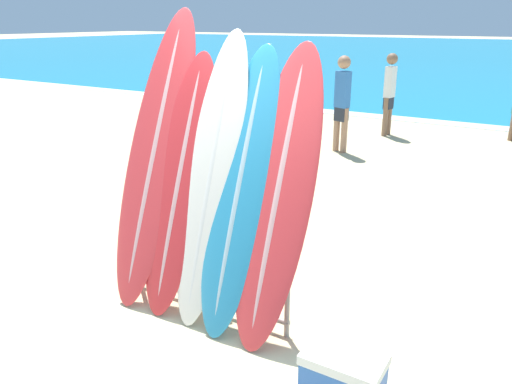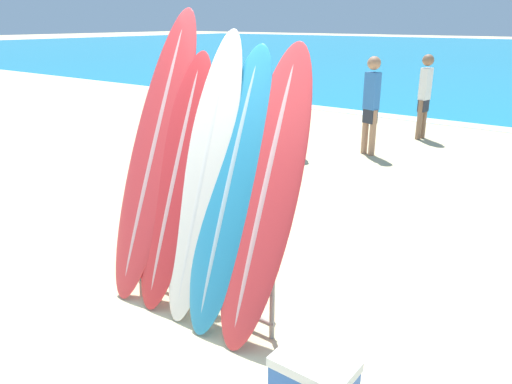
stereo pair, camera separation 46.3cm
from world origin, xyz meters
name	(u,v)px [view 1 (the left image)]	position (x,y,z in m)	size (l,w,h in m)	color
ground_plane	(203,352)	(0.00, 0.00, 0.00)	(160.00, 160.00, 0.00)	beige
surfboard_rack	(206,263)	(-0.32, 0.49, 0.43)	(1.56, 0.04, 0.80)	gray
surfboard_slot_0	(155,156)	(-0.93, 0.63, 1.22)	(0.59, 1.05, 2.45)	red
surfboard_slot_1	(180,184)	(-0.61, 0.56, 1.05)	(0.54, 0.84, 2.10)	red
surfboard_slot_2	(212,179)	(-0.30, 0.58, 1.14)	(0.48, 0.86, 2.28)	silver
surfboard_slot_3	(240,191)	(-0.03, 0.57, 1.09)	(0.52, 0.90, 2.17)	teal
surfboard_slot_4	(278,197)	(0.30, 0.58, 1.10)	(0.55, 0.89, 2.20)	red
person_near_water	(265,103)	(-2.55, 5.29, 0.92)	(0.29, 0.26, 1.69)	#A87A5B
person_mid_beach	(389,91)	(-1.08, 7.92, 0.92)	(0.23, 0.28, 1.69)	#846047
person_far_left	(342,101)	(-1.40, 6.10, 0.95)	(0.29, 0.23, 1.74)	#A87A5B
cooler_box	(343,378)	(1.07, 0.05, 0.18)	(0.50, 0.32, 0.36)	#2D60B7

